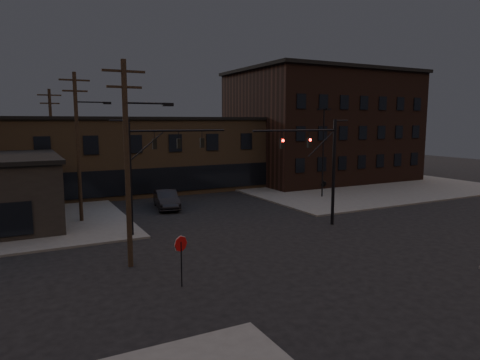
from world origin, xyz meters
The scene contains 15 objects.
ground centered at (0.00, 0.00, 0.00)m, with size 140.00×140.00×0.00m, color black.
sidewalk_ne centered at (22.00, 22.00, 0.07)m, with size 30.00×30.00×0.15m, color #474744.
building_row centered at (0.00, 28.00, 4.00)m, with size 40.00×12.00×8.00m, color #4F3E2A.
building_right centered at (22.00, 26.00, 7.00)m, with size 22.00×16.00×14.00m, color black.
traffic_signal_near centered at (5.36, 4.50, 4.93)m, with size 7.12×0.24×8.00m.
traffic_signal_far centered at (-6.72, 8.00, 5.01)m, with size 7.12×0.24×8.00m.
stop_sign centered at (-8.00, -1.99, 1.84)m, with size 0.72×0.33×2.48m.
utility_pole_near centered at (-9.43, 2.00, 5.87)m, with size 3.70×0.28×11.00m.
utility_pole_mid centered at (-10.44, 14.00, 6.13)m, with size 3.70×0.28×11.50m.
utility_pole_far centered at (-11.50, 26.00, 5.78)m, with size 2.20×0.28×11.00m.
lot_light_a centered at (13.00, 14.00, 5.51)m, with size 1.50×0.28×9.14m.
lot_light_b centered at (19.00, 19.00, 5.51)m, with size 1.50×0.28×9.14m.
parked_car_lot_a centered at (18.02, 19.49, 0.98)m, with size 1.96×4.86×1.66m, color black.
parked_car_lot_b centered at (21.64, 24.81, 0.88)m, with size 2.06×5.06×1.47m, color silver.
car_crossing centered at (-2.93, 16.16, 0.85)m, with size 1.79×5.14×1.69m, color black.
Camera 1 is at (-14.55, -20.67, 7.86)m, focal length 32.00 mm.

